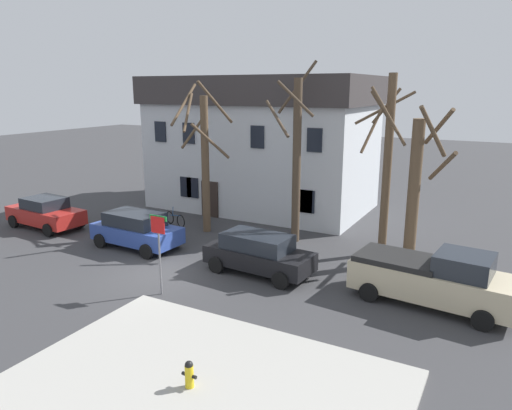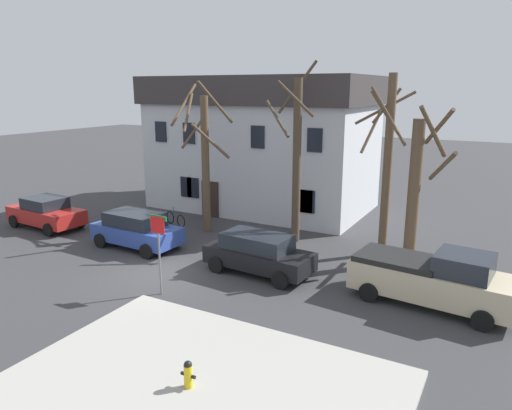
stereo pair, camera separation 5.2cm
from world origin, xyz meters
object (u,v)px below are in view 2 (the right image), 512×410
object	(u,v)px
tree_bare_end	(417,187)
car_red_sedan	(46,212)
building_main	(263,142)
car_black_wagon	(258,253)
tree_bare_mid	(296,156)
tree_bare_far	(387,159)
pickup_truck_beige	(433,278)
street_sign_pole	(159,240)
bicycle_leaning	(176,219)
tree_bare_near	(204,157)
fire_hydrant	(188,374)
car_blue_wagon	(136,229)

from	to	relation	value
tree_bare_end	car_red_sedan	bearing A→B (deg)	-167.62
building_main	car_black_wagon	bearing A→B (deg)	-62.86
tree_bare_mid	tree_bare_end	bearing A→B (deg)	-2.86
tree_bare_far	pickup_truck_beige	size ratio (longest dim) A/B	1.42
tree_bare_end	street_sign_pole	world-z (taller)	tree_bare_end
tree_bare_end	building_main	bearing A→B (deg)	150.69
building_main	tree_bare_end	xyz separation A→B (m)	(10.37, -5.82, -0.73)
tree_bare_mid	tree_bare_end	world-z (taller)	tree_bare_mid
street_sign_pole	bicycle_leaning	size ratio (longest dim) A/B	1.77
tree_bare_near	car_black_wagon	bearing A→B (deg)	-36.30
tree_bare_far	bicycle_leaning	xyz separation A→B (m)	(-11.02, -0.89, -3.97)
tree_bare_far	fire_hydrant	bearing A→B (deg)	-97.24
tree_bare_mid	tree_bare_end	distance (m)	5.71
pickup_truck_beige	tree_bare_mid	bearing A→B (deg)	149.33
bicycle_leaning	pickup_truck_beige	bearing A→B (deg)	-14.27
car_blue_wagon	fire_hydrant	xyz separation A→B (m)	(8.76, -7.75, -0.39)
tree_bare_far	car_red_sedan	world-z (taller)	tree_bare_far
fire_hydrant	building_main	bearing A→B (deg)	112.52
tree_bare_far	car_black_wagon	size ratio (longest dim) A/B	1.75
building_main	pickup_truck_beige	size ratio (longest dim) A/B	2.39
bicycle_leaning	fire_hydrant	bearing A→B (deg)	-50.68
pickup_truck_beige	tree_bare_near	bearing A→B (deg)	163.63
car_blue_wagon	pickup_truck_beige	xyz separation A→B (m)	(13.24, 0.24, 0.10)
tree_bare_far	car_blue_wagon	world-z (taller)	tree_bare_far
tree_bare_mid	car_black_wagon	distance (m)	5.67
tree_bare_near	tree_bare_far	xyz separation A→B (m)	(8.97, 0.95, 0.40)
tree_bare_near	bicycle_leaning	size ratio (longest dim) A/B	4.58
tree_bare_end	tree_bare_near	bearing A→B (deg)	-177.56
tree_bare_near	pickup_truck_beige	size ratio (longest dim) A/B	1.37
car_red_sedan	pickup_truck_beige	size ratio (longest dim) A/B	0.82
pickup_truck_beige	fire_hydrant	xyz separation A→B (m)	(-4.48, -7.99, -0.49)
car_blue_wagon	street_sign_pole	xyz separation A→B (m)	(4.42, -3.59, 1.19)
car_black_wagon	fire_hydrant	bearing A→B (deg)	-74.09
fire_hydrant	car_black_wagon	bearing A→B (deg)	105.91
tree_bare_far	bicycle_leaning	world-z (taller)	tree_bare_far
car_black_wagon	car_blue_wagon	bearing A→B (deg)	179.15
tree_bare_near	pickup_truck_beige	distance (m)	12.72
car_red_sedan	car_blue_wagon	xyz separation A→B (m)	(6.55, -0.15, 0.05)
tree_bare_far	car_red_sedan	xyz separation A→B (m)	(-16.89, -4.53, -3.50)
tree_bare_near	tree_bare_mid	bearing A→B (deg)	8.65
tree_bare_near	car_black_wagon	xyz separation A→B (m)	(5.21, -3.83, -3.07)
tree_bare_far	bicycle_leaning	size ratio (longest dim) A/B	4.73
pickup_truck_beige	bicycle_leaning	bearing A→B (deg)	165.73
tree_bare_near	pickup_truck_beige	bearing A→B (deg)	-16.37
tree_bare_far	tree_bare_end	distance (m)	1.82
tree_bare_end	bicycle_leaning	bearing A→B (deg)	-178.21
tree_bare_near	tree_bare_end	size ratio (longest dim) A/B	1.15
tree_bare_mid	tree_bare_end	xyz separation A→B (m)	(5.64, -0.28, -0.87)
tree_bare_end	pickup_truck_beige	size ratio (longest dim) A/B	1.20
tree_bare_far	tree_bare_end	size ratio (longest dim) A/B	1.19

